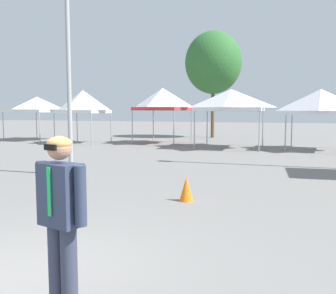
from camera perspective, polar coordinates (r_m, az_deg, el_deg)
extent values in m
plane|color=slate|center=(4.85, -24.31, -19.36)|extent=(140.00, 140.00, 0.00)
cylinder|color=#9E9EA3|center=(27.86, -24.61, 3.15)|extent=(0.06, 0.06, 2.21)
cylinder|color=#9E9EA3|center=(25.57, -19.65, 3.16)|extent=(0.06, 0.06, 2.21)
cylinder|color=#9E9EA3|center=(30.16, -20.07, 3.45)|extent=(0.06, 0.06, 2.21)
cylinder|color=#9E9EA3|center=(28.06, -15.17, 3.47)|extent=(0.06, 0.06, 2.21)
pyramid|color=white|center=(27.86, -19.98, 6.53)|extent=(3.45, 3.45, 0.92)
cube|color=white|center=(27.85, -19.94, 5.39)|extent=(3.42, 3.42, 0.20)
cylinder|color=#9E9EA3|center=(23.65, -17.54, 3.00)|extent=(0.06, 0.06, 2.16)
cylinder|color=#9E9EA3|center=(22.25, -12.04, 2.99)|extent=(0.06, 0.06, 2.16)
cylinder|color=#9E9EA3|center=(25.83, -14.19, 3.27)|extent=(0.06, 0.06, 2.16)
cylinder|color=#9E9EA3|center=(24.55, -9.00, 3.26)|extent=(0.06, 0.06, 2.16)
pyramid|color=white|center=(24.03, -13.28, 7.22)|extent=(2.94, 2.94, 1.27)
cube|color=white|center=(24.02, -13.24, 5.47)|extent=(2.91, 2.91, 0.20)
cylinder|color=#9E9EA3|center=(22.82, -5.67, 3.36)|extent=(0.06, 0.06, 2.33)
cylinder|color=#9E9EA3|center=(21.49, 0.92, 3.26)|extent=(0.06, 0.06, 2.33)
cylinder|color=#9E9EA3|center=(25.32, -2.35, 3.59)|extent=(0.06, 0.06, 2.33)
cylinder|color=#9E9EA3|center=(24.13, 3.71, 3.49)|extent=(0.06, 0.06, 2.33)
pyramid|color=white|center=(23.40, -0.85, 7.81)|extent=(3.16, 3.16, 1.24)
cube|color=red|center=(23.38, -0.85, 6.05)|extent=(3.13, 3.13, 0.20)
cylinder|color=#9E9EA3|center=(19.23, 4.20, 2.89)|extent=(0.06, 0.06, 2.27)
cylinder|color=#9E9EA3|center=(18.73, 14.24, 2.67)|extent=(0.06, 0.06, 2.27)
cylinder|color=#9E9EA3|center=(22.50, 6.20, 3.25)|extent=(0.06, 0.06, 2.27)
cylinder|color=#9E9EA3|center=(22.08, 14.78, 3.06)|extent=(0.06, 0.06, 2.27)
pyramid|color=white|center=(20.56, 9.93, 7.57)|extent=(3.78, 3.78, 1.02)
cube|color=white|center=(20.55, 9.90, 5.88)|extent=(3.75, 3.75, 0.20)
cylinder|color=#9E9EA3|center=(19.32, 18.09, 2.37)|extent=(0.06, 0.06, 2.08)
cylinder|color=#9E9EA3|center=(22.40, 18.97, 2.74)|extent=(0.06, 0.06, 2.08)
pyramid|color=white|center=(20.75, 22.99, 6.86)|extent=(3.39, 3.39, 1.14)
cube|color=white|center=(20.74, 22.92, 5.01)|extent=(3.35, 3.35, 0.20)
cylinder|color=#33384C|center=(3.91, -17.17, -17.93)|extent=(0.16, 0.16, 0.92)
cylinder|color=#33384C|center=(3.78, -15.34, -18.71)|extent=(0.16, 0.16, 0.92)
cube|color=#2D3851|center=(3.61, -16.60, -7.20)|extent=(0.46, 0.32, 0.60)
cylinder|color=#2D3851|center=(3.81, -19.24, -6.29)|extent=(0.11, 0.11, 0.56)
cylinder|color=#2D3851|center=(3.41, -13.66, -7.53)|extent=(0.11, 0.11, 0.56)
sphere|color=tan|center=(3.54, -16.80, -0.15)|extent=(0.23, 0.23, 0.23)
ellipsoid|color=tan|center=(3.54, -16.82, 0.50)|extent=(0.23, 0.23, 0.14)
cube|color=black|center=(3.47, -18.14, -0.05)|extent=(0.15, 0.05, 0.06)
cube|color=#19BF59|center=(3.52, -18.28, -6.74)|extent=(0.05, 0.02, 0.46)
cylinder|color=#9E9EA3|center=(12.16, -15.59, 17.47)|extent=(0.14, 0.14, 9.13)
cylinder|color=brown|center=(28.99, 7.08, 5.57)|extent=(0.28, 0.28, 4.12)
ellipsoid|color=#2D662D|center=(29.25, 7.17, 13.10)|extent=(4.43, 4.43, 4.87)
cone|color=orange|center=(8.21, 2.92, -6.64)|extent=(0.32, 0.32, 0.55)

